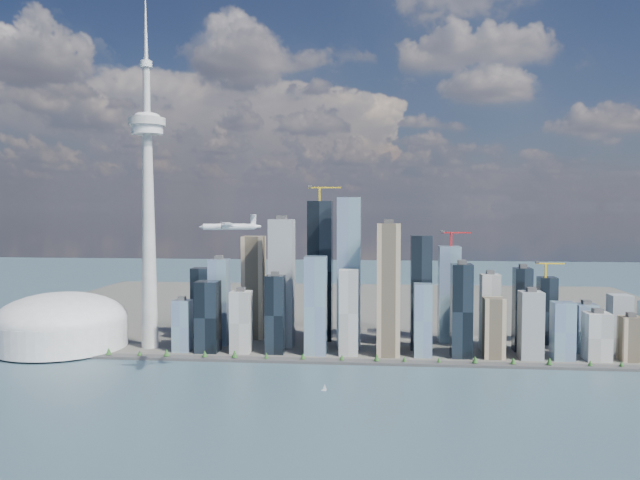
# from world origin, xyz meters

# --- Properties ---
(ground) EXTENTS (4000.00, 4000.00, 0.00)m
(ground) POSITION_xyz_m (0.00, 0.00, 0.00)
(ground) COLOR #324C58
(ground) RESTS_ON ground
(seawall) EXTENTS (1100.00, 22.00, 4.00)m
(seawall) POSITION_xyz_m (0.00, 250.00, 2.00)
(seawall) COLOR #383838
(seawall) RESTS_ON ground
(land) EXTENTS (1400.00, 900.00, 3.00)m
(land) POSITION_xyz_m (0.00, 700.00, 1.50)
(land) COLOR #4C4C47
(land) RESTS_ON ground
(shoreline_trees) EXTENTS (960.53, 7.20, 8.80)m
(shoreline_trees) POSITION_xyz_m (0.00, 250.00, 8.78)
(shoreline_trees) COLOR #3F2D1E
(shoreline_trees) RESTS_ON seawall
(skyscraper_cluster) EXTENTS (736.00, 142.00, 256.57)m
(skyscraper_cluster) POSITION_xyz_m (59.62, 336.82, 79.58)
(skyscraper_cluster) COLOR black
(skyscraper_cluster) RESTS_ON land
(needle_tower) EXTENTS (56.00, 56.00, 550.50)m
(needle_tower) POSITION_xyz_m (-300.00, 310.00, 235.84)
(needle_tower) COLOR #9E9D98
(needle_tower) RESTS_ON land
(dome_stadium) EXTENTS (200.00, 200.00, 86.00)m
(dome_stadium) POSITION_xyz_m (-440.00, 300.00, 39.44)
(dome_stadium) COLOR silver
(dome_stadium) RESTS_ON land
(airplane) EXTENTS (74.75, 66.79, 18.62)m
(airplane) POSITION_xyz_m (-124.19, 118.09, 200.35)
(airplane) COLOR silver
(airplane) RESTS_ON ground
(sailboat_west) EXTENTS (6.95, 2.48, 9.60)m
(sailboat_west) POSITION_xyz_m (-7.91, 113.51, 3.08)
(sailboat_west) COLOR white
(sailboat_west) RESTS_ON ground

